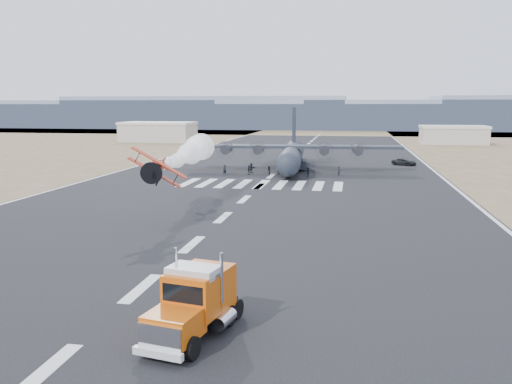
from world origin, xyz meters
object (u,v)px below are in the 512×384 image
(support_vehicle, at_px, (404,162))
(crew_c, at_px, (308,172))
(transport_aircraft, at_px, (292,154))
(crew_a, at_px, (339,171))
(semi_truck, at_px, (195,301))
(crew_g, at_px, (225,170))
(crew_b, at_px, (269,171))
(hangar_right, at_px, (453,135))
(crew_f, at_px, (251,168))
(crew_e, at_px, (293,170))
(hangar_left, at_px, (158,132))
(aerobatic_biplane, at_px, (156,168))
(crew_d, at_px, (249,170))
(crew_h, at_px, (278,170))

(support_vehicle, height_order, crew_c, crew_c)
(transport_aircraft, height_order, crew_a, transport_aircraft)
(semi_truck, bearing_deg, crew_g, 113.15)
(crew_a, height_order, crew_c, crew_c)
(crew_b, distance_m, crew_g, 7.94)
(hangar_right, relative_size, crew_f, 11.52)
(crew_b, bearing_deg, crew_e, 93.48)
(hangar_left, relative_size, semi_truck, 2.79)
(aerobatic_biplane, bearing_deg, crew_f, 83.36)
(aerobatic_biplane, height_order, crew_c, aerobatic_biplane)
(crew_d, xyz_separation_m, crew_f, (-0.12, 3.24, 0.02))
(hangar_right, distance_m, semi_truck, 161.67)
(crew_a, relative_size, crew_f, 0.94)
(transport_aircraft, distance_m, support_vehicle, 25.42)
(transport_aircraft, bearing_deg, crew_e, -85.73)
(crew_h, bearing_deg, crew_b, -46.95)
(crew_h, bearing_deg, crew_d, -87.20)
(hangar_right, xyz_separation_m, transport_aircraft, (-43.53, -79.33, 0.07))
(crew_d, bearing_deg, crew_g, 93.10)
(crew_b, relative_size, crew_h, 0.96)
(crew_c, distance_m, crew_f, 11.73)
(hangar_left, bearing_deg, crew_h, -57.23)
(hangar_right, height_order, support_vehicle, hangar_right)
(semi_truck, height_order, aerobatic_biplane, aerobatic_biplane)
(hangar_right, height_order, crew_d, hangar_right)
(hangar_left, relative_size, crew_h, 14.19)
(hangar_left, distance_m, crew_a, 104.12)
(hangar_right, relative_size, crew_c, 11.18)
(hangar_right, distance_m, crew_g, 104.87)
(crew_b, xyz_separation_m, crew_c, (6.97, -0.72, 0.09))
(semi_truck, height_order, transport_aircraft, transport_aircraft)
(hangar_right, xyz_separation_m, crew_f, (-50.37, -85.33, -2.12))
(transport_aircraft, bearing_deg, crew_f, -142.79)
(aerobatic_biplane, distance_m, support_vehicle, 70.73)
(crew_g, bearing_deg, crew_b, -29.74)
(crew_c, distance_m, crew_d, 10.79)
(semi_truck, distance_m, support_vehicle, 91.19)
(support_vehicle, bearing_deg, transport_aircraft, 146.06)
(crew_a, bearing_deg, hangar_right, -36.82)
(hangar_right, bearing_deg, semi_truck, -104.40)
(aerobatic_biplane, distance_m, crew_g, 41.71)
(crew_a, bearing_deg, crew_c, 100.31)
(support_vehicle, height_order, crew_a, crew_a)
(crew_b, bearing_deg, hangar_right, 122.23)
(crew_a, height_order, crew_e, crew_e)
(semi_truck, relative_size, crew_h, 5.09)
(crew_d, bearing_deg, support_vehicle, -64.95)
(crew_b, height_order, crew_c, crew_c)
(aerobatic_biplane, xyz_separation_m, crew_a, (17.63, 43.68, -5.12))
(support_vehicle, bearing_deg, crew_f, 149.53)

